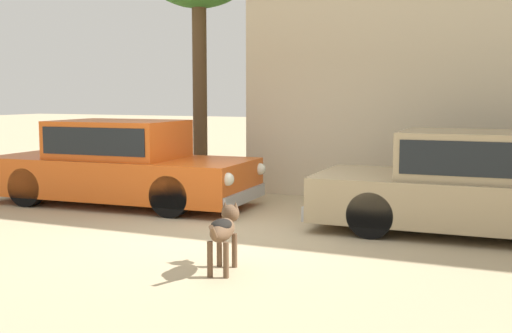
% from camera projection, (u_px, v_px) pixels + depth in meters
% --- Properties ---
extents(ground_plane, '(80.00, 80.00, 0.00)m').
position_uv_depth(ground_plane, '(224.00, 232.00, 8.61)').
color(ground_plane, tan).
extents(parked_sedan_nearest, '(4.73, 1.97, 1.43)m').
position_uv_depth(parked_sedan_nearest, '(121.00, 163.00, 10.77)').
color(parked_sedan_nearest, '#D15619').
rests_on(parked_sedan_nearest, ground_plane).
extents(parked_sedan_second, '(4.62, 1.93, 1.38)m').
position_uv_depth(parked_sedan_second, '(481.00, 184.00, 8.44)').
color(parked_sedan_second, tan).
rests_on(parked_sedan_second, ground_plane).
extents(stray_dog_spotted, '(0.37, 1.03, 0.69)m').
position_uv_depth(stray_dog_spotted, '(224.00, 228.00, 6.70)').
color(stray_dog_spotted, brown).
rests_on(stray_dog_spotted, ground_plane).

